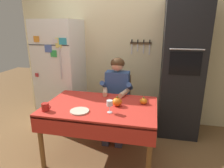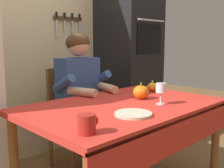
% 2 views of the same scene
% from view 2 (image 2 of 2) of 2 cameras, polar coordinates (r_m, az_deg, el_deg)
% --- Properties ---
extents(back_wall_assembly, '(3.70, 0.13, 2.60)m').
position_cam_2_polar(back_wall_assembly, '(2.88, -15.59, 11.18)').
color(back_wall_assembly, beige).
rests_on(back_wall_assembly, ground).
extents(wall_oven, '(0.60, 0.64, 2.10)m').
position_cam_2_polar(wall_oven, '(3.23, 3.56, 6.77)').
color(wall_oven, black).
rests_on(wall_oven, ground).
extents(dining_table, '(1.40, 0.90, 0.74)m').
position_cam_2_polar(dining_table, '(1.90, 2.99, -6.72)').
color(dining_table, brown).
rests_on(dining_table, ground).
extents(chair_behind_person, '(0.40, 0.40, 0.93)m').
position_cam_2_polar(chair_behind_person, '(2.58, -8.73, -5.98)').
color(chair_behind_person, brown).
rests_on(chair_behind_person, ground).
extents(seated_person, '(0.47, 0.55, 1.25)m').
position_cam_2_polar(seated_person, '(2.38, -6.19, -1.59)').
color(seated_person, '#38384C').
rests_on(seated_person, ground).
extents(coffee_mug, '(0.12, 0.09, 0.09)m').
position_cam_2_polar(coffee_mug, '(1.28, -5.32, -8.41)').
color(coffee_mug, '#B2231E').
rests_on(coffee_mug, dining_table).
extents(wine_glass, '(0.07, 0.07, 0.15)m').
position_cam_2_polar(wine_glass, '(1.88, 10.29, -1.02)').
color(wine_glass, white).
rests_on(wine_glass, dining_table).
extents(pumpkin_large, '(0.12, 0.12, 0.13)m').
position_cam_2_polar(pumpkin_large, '(2.05, 6.15, -1.71)').
color(pumpkin_large, orange).
rests_on(pumpkin_large, dining_table).
extents(pumpkin_medium, '(0.09, 0.09, 0.10)m').
position_cam_2_polar(pumpkin_medium, '(2.38, 8.55, -0.64)').
color(pumpkin_medium, orange).
rests_on(pumpkin_medium, dining_table).
extents(serving_tray, '(0.22, 0.22, 0.02)m').
position_cam_2_polar(serving_tray, '(1.60, 4.52, -6.34)').
color(serving_tray, beige).
rests_on(serving_tray, dining_table).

